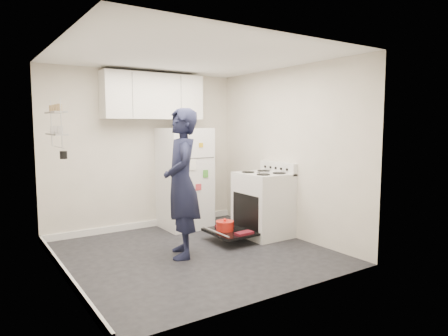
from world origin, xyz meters
TOP-DOWN VIEW (x-y plane):
  - room at (-0.03, 0.03)m, footprint 3.21×3.21m
  - electric_range at (1.26, 0.15)m, footprint 0.66×0.76m
  - open_oven_door at (0.66, 0.17)m, footprint 0.55×0.70m
  - refrigerator at (0.54, 1.25)m, footprint 0.72×0.74m
  - upper_cabinets at (0.10, 1.43)m, footprint 1.60×0.33m
  - wall_shelf_rack at (-1.52, 0.49)m, footprint 0.14×0.60m
  - person at (-0.17, -0.01)m, footprint 0.66×0.80m

SIDE VIEW (x-z plane):
  - open_oven_door at x=0.66m, z-range 0.07..0.29m
  - electric_range at x=1.26m, z-range -0.08..1.02m
  - refrigerator at x=0.54m, z-range -0.03..1.65m
  - person at x=-0.17m, z-range 0.00..1.87m
  - room at x=-0.03m, z-range -0.05..2.46m
  - wall_shelf_rack at x=-1.52m, z-range 1.37..1.98m
  - upper_cabinets at x=0.10m, z-range 1.75..2.45m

